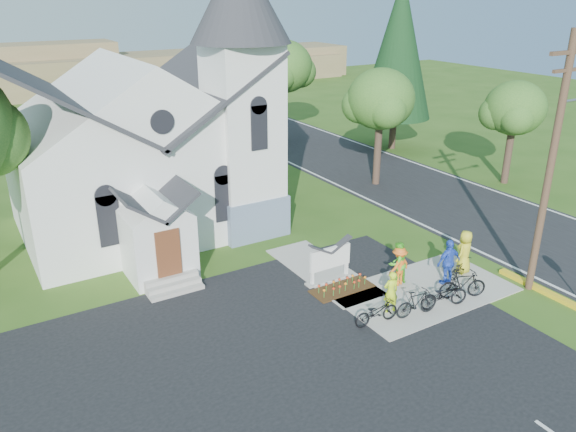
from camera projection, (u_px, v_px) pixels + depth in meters
ground at (404, 307)px, 21.27m from camera, size 120.00×120.00×0.00m
parking_lot at (269, 403)px, 16.32m from camera, size 20.00×16.00×0.02m
road at (364, 168)px, 37.98m from camera, size 8.00×90.00×0.02m
sidewalk at (424, 291)px, 22.38m from camera, size 7.00×4.00×0.05m
church at (146, 125)px, 26.59m from camera, size 12.35×12.00×13.00m
church_sign at (330, 258)px, 22.85m from camera, size 2.20×0.40×1.70m
flower_bed at (342, 289)px, 22.51m from camera, size 2.60×1.10×0.07m
utility_pole at (553, 159)px, 20.64m from camera, size 3.45×0.28×10.00m
tree_road_near at (381, 100)px, 32.93m from camera, size 4.00×4.00×7.05m
tree_road_mid at (284, 67)px, 42.48m from camera, size 4.40×4.40×7.80m
tree_road_far at (515, 109)px, 33.34m from camera, size 3.60×3.60×6.30m
conifer at (399, 47)px, 40.00m from camera, size 5.20×5.20×12.40m
distant_hills at (104, 72)px, 66.77m from camera, size 61.00×10.00×5.60m
cyclist_0 at (391, 292)px, 20.61m from camera, size 0.66×0.50×1.65m
bike_0 at (376, 312)px, 19.98m from camera, size 1.84×0.75×0.94m
cyclist_1 at (397, 263)px, 22.59m from camera, size 0.92×0.74×1.81m
bike_1 at (417, 303)px, 20.47m from camera, size 1.78×0.71×1.04m
cyclist_2 at (449, 262)px, 22.53m from camera, size 1.17×0.54×1.95m
bike_2 at (444, 295)px, 21.02m from camera, size 2.07×1.11×1.03m
cyclist_3 at (399, 266)px, 22.54m from camera, size 1.14×0.75×1.65m
bike_3 at (463, 285)px, 21.64m from camera, size 1.95×1.22×1.14m
cyclist_4 at (465, 252)px, 23.47m from camera, size 1.05×0.83×1.89m
bike_4 at (460, 268)px, 23.33m from camera, size 1.62×0.93×0.80m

